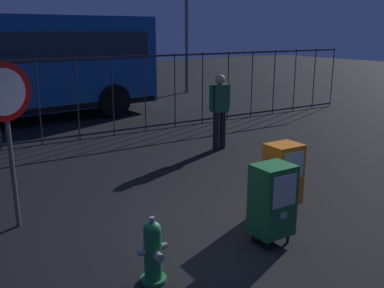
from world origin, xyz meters
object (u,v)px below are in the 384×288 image
at_px(newspaper_box_secondary, 272,200).
at_px(newspaper_box_primary, 283,174).
at_px(pedestrian, 220,107).
at_px(stop_sign, 6,111).
at_px(fire_hydrant, 153,252).

bearing_deg(newspaper_box_secondary, newspaper_box_primary, 39.24).
bearing_deg(newspaper_box_secondary, pedestrian, 62.96).
height_order(newspaper_box_primary, stop_sign, stop_sign).
relative_size(fire_hydrant, stop_sign, 0.33).
xyz_separation_m(fire_hydrant, newspaper_box_primary, (2.47, 0.67, 0.22)).
bearing_deg(newspaper_box_secondary, stop_sign, 140.68).
relative_size(newspaper_box_primary, newspaper_box_secondary, 1.00).
bearing_deg(fire_hydrant, newspaper_box_primary, 15.19).
bearing_deg(stop_sign, newspaper_box_secondary, -39.32).
height_order(fire_hydrant, pedestrian, pedestrian).
bearing_deg(fire_hydrant, pedestrian, 47.05).
bearing_deg(pedestrian, newspaper_box_primary, -110.17).
relative_size(newspaper_box_primary, stop_sign, 0.46).
relative_size(fire_hydrant, pedestrian, 0.45).
bearing_deg(stop_sign, fire_hydrant, -66.15).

